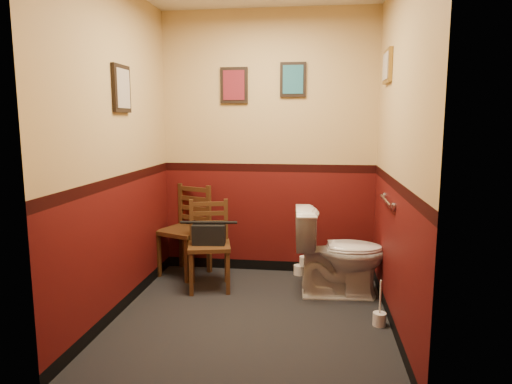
% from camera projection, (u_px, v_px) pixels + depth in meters
% --- Properties ---
extents(floor, '(2.20, 2.40, 0.00)m').
position_uv_depth(floor, '(252.00, 317.00, 3.74)').
color(floor, black).
rests_on(floor, ground).
extents(wall_back, '(2.20, 0.00, 2.70)m').
position_uv_depth(wall_back, '(268.00, 144.00, 4.71)').
color(wall_back, '#480D0B').
rests_on(wall_back, ground).
extents(wall_front, '(2.20, 0.00, 2.70)m').
position_uv_depth(wall_front, '(219.00, 168.00, 2.36)').
color(wall_front, '#480D0B').
rests_on(wall_front, ground).
extents(wall_left, '(0.00, 2.40, 2.70)m').
position_uv_depth(wall_left, '(117.00, 151.00, 3.68)').
color(wall_left, '#480D0B').
rests_on(wall_left, ground).
extents(wall_right, '(0.00, 2.40, 2.70)m').
position_uv_depth(wall_right, '(398.00, 154.00, 3.39)').
color(wall_right, '#480D0B').
rests_on(wall_right, ground).
extents(grab_bar, '(0.05, 0.56, 0.06)m').
position_uv_depth(grab_bar, '(386.00, 201.00, 3.70)').
color(grab_bar, silver).
rests_on(grab_bar, wall_right).
extents(framed_print_back_a, '(0.28, 0.04, 0.36)m').
position_uv_depth(framed_print_back_a, '(234.00, 85.00, 4.64)').
color(framed_print_back_a, black).
rests_on(framed_print_back_a, wall_back).
extents(framed_print_back_b, '(0.26, 0.04, 0.34)m').
position_uv_depth(framed_print_back_b, '(293.00, 80.00, 4.55)').
color(framed_print_back_b, black).
rests_on(framed_print_back_b, wall_back).
extents(framed_print_left, '(0.04, 0.30, 0.38)m').
position_uv_depth(framed_print_left, '(122.00, 89.00, 3.69)').
color(framed_print_left, black).
rests_on(framed_print_left, wall_left).
extents(framed_print_right, '(0.04, 0.34, 0.28)m').
position_uv_depth(framed_print_right, '(387.00, 66.00, 3.87)').
color(framed_print_right, olive).
rests_on(framed_print_right, wall_right).
extents(toilet, '(0.84, 0.51, 0.80)m').
position_uv_depth(toilet, '(339.00, 253.00, 4.15)').
color(toilet, white).
rests_on(toilet, floor).
extents(toilet_brush, '(0.10, 0.10, 0.37)m').
position_uv_depth(toilet_brush, '(379.00, 318.00, 3.58)').
color(toilet_brush, silver).
rests_on(toilet_brush, floor).
extents(chair_left, '(0.57, 0.57, 0.93)m').
position_uv_depth(chair_left, '(186.00, 230.00, 4.75)').
color(chair_left, '#412613').
rests_on(chair_left, floor).
extents(chair_right, '(0.47, 0.47, 0.84)m').
position_uv_depth(chair_right, '(209.00, 245.00, 4.35)').
color(chair_right, '#412613').
rests_on(chair_right, floor).
extents(handbag, '(0.32, 0.19, 0.22)m').
position_uv_depth(handbag, '(209.00, 234.00, 4.29)').
color(handbag, black).
rests_on(handbag, chair_right).
extents(tp_stack, '(0.23, 0.12, 0.20)m').
position_uv_depth(tp_stack, '(305.00, 267.00, 4.75)').
color(tp_stack, silver).
rests_on(tp_stack, floor).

